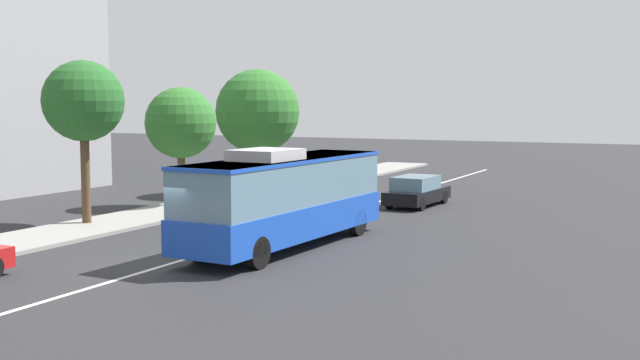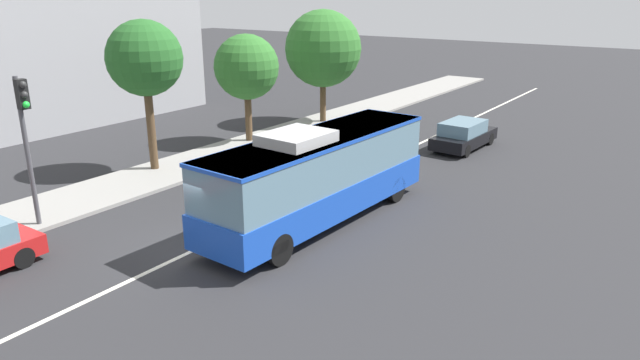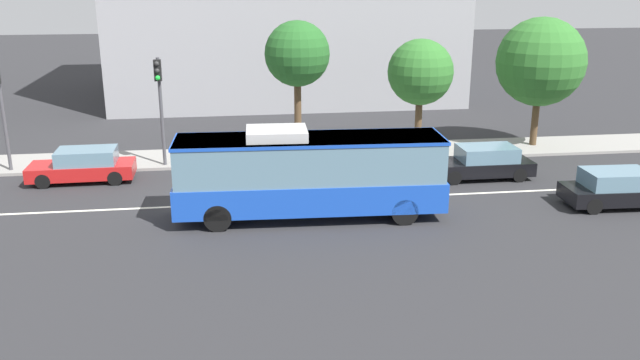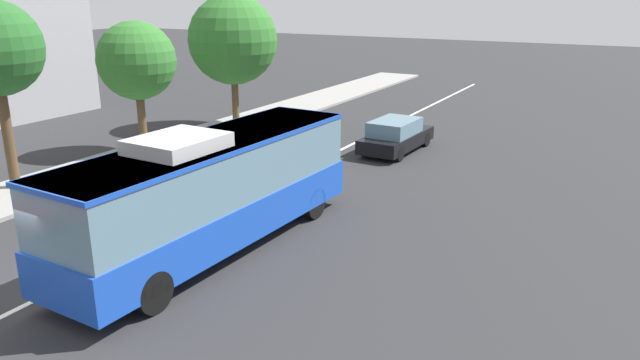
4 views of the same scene
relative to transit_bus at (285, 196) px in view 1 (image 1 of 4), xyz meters
name	(u,v)px [view 1 (image 1 of 4)]	position (x,y,z in m)	size (l,w,h in m)	color
ground_plane	(171,264)	(-3.95, 1.84, -1.81)	(160.00, 160.00, 0.00)	#28282B
sidewalk_kerb	(10,244)	(-3.95, 8.79, -1.74)	(80.00, 3.42, 0.14)	gray
lane_centre_line	(171,264)	(-3.95, 1.84, -1.80)	(76.00, 0.16, 0.01)	silver
transit_bus	(285,196)	(0.00, 0.00, 0.00)	(10.09, 2.90, 3.46)	#1947B7
sedan_black	(298,195)	(8.33, 3.95, -1.09)	(4.51, 1.83, 1.46)	black
sedan_black_ahead	(417,191)	(12.30, -0.41, -1.09)	(4.57, 1.99, 1.46)	black
street_tree_kerbside_left	(83,102)	(0.57, 9.49, 3.19)	(3.24, 3.24, 6.67)	#4C3823
street_tree_kerbside_centre	(258,112)	(13.02, 8.90, 2.68)	(4.53, 4.53, 6.77)	#4C3823
street_tree_kerbside_right	(181,123)	(6.86, 9.42, 2.19)	(3.36, 3.36, 5.71)	#4C3823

